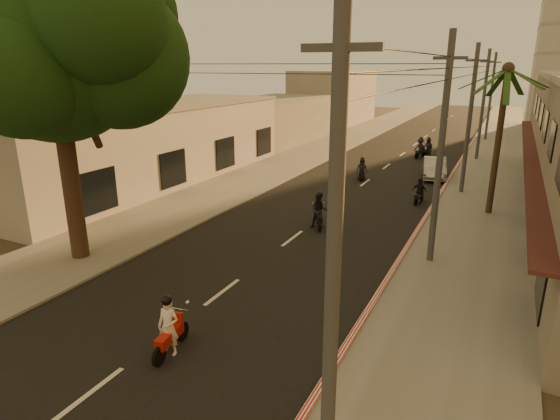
# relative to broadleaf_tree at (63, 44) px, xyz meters

# --- Properties ---
(ground) EXTENTS (160.00, 160.00, 0.00)m
(ground) POSITION_rel_broadleaf_tree_xyz_m (6.61, -2.14, -8.48)
(ground) COLOR #383023
(ground) RESTS_ON ground
(road) EXTENTS (10.00, 140.00, 0.02)m
(road) POSITION_rel_broadleaf_tree_xyz_m (6.61, 17.86, -8.47)
(road) COLOR black
(road) RESTS_ON ground
(sidewalk_right) EXTENTS (5.00, 140.00, 0.12)m
(sidewalk_right) POSITION_rel_broadleaf_tree_xyz_m (14.11, 17.86, -8.42)
(sidewalk_right) COLOR slate
(sidewalk_right) RESTS_ON ground
(sidewalk_left) EXTENTS (5.00, 140.00, 0.12)m
(sidewalk_left) POSITION_rel_broadleaf_tree_xyz_m (-0.89, 17.86, -8.42)
(sidewalk_left) COLOR slate
(sidewalk_left) RESTS_ON ground
(curb_stripe) EXTENTS (0.20, 60.00, 0.20)m
(curb_stripe) POSITION_rel_broadleaf_tree_xyz_m (11.71, 12.86, -8.38)
(curb_stripe) COLOR #B61813
(curb_stripe) RESTS_ON ground
(left_building) EXTENTS (8.20, 24.20, 5.20)m
(left_building) POSITION_rel_broadleaf_tree_xyz_m (-7.37, 11.86, -5.88)
(left_building) COLOR #A49D94
(left_building) RESTS_ON ground
(broadleaf_tree) EXTENTS (9.60, 8.70, 12.10)m
(broadleaf_tree) POSITION_rel_broadleaf_tree_xyz_m (0.00, 0.00, 0.00)
(broadleaf_tree) COLOR black
(broadleaf_tree) RESTS_ON ground
(palm_tree) EXTENTS (5.00, 5.00, 8.20)m
(palm_tree) POSITION_rel_broadleaf_tree_xyz_m (14.61, 13.86, -1.33)
(palm_tree) COLOR black
(palm_tree) RESTS_ON ground
(utility_poles) EXTENTS (1.20, 48.26, 9.00)m
(utility_poles) POSITION_rel_broadleaf_tree_xyz_m (12.81, 17.86, -1.94)
(utility_poles) COLOR #38383A
(utility_poles) RESTS_ON ground
(filler_left_near) EXTENTS (8.00, 14.00, 4.40)m
(filler_left_near) POSITION_rel_broadleaf_tree_xyz_m (-7.39, 31.86, -6.28)
(filler_left_near) COLOR #A49D94
(filler_left_near) RESTS_ON ground
(filler_left_far) EXTENTS (8.00, 14.00, 7.00)m
(filler_left_far) POSITION_rel_broadleaf_tree_xyz_m (-7.39, 49.86, -4.98)
(filler_left_far) COLOR #A49D94
(filler_left_far) RESTS_ON ground
(scooter_red) EXTENTS (0.80, 1.84, 1.82)m
(scooter_red) POSITION_rel_broadleaf_tree_xyz_m (7.32, -3.89, -7.67)
(scooter_red) COLOR black
(scooter_red) RESTS_ON ground
(scooter_mid_a) EXTENTS (1.38, 1.76, 1.87)m
(scooter_mid_a) POSITION_rel_broadleaf_tree_xyz_m (7.16, 7.82, -7.62)
(scooter_mid_a) COLOR black
(scooter_mid_a) RESTS_ON ground
(scooter_mid_b) EXTENTS (0.96, 1.60, 1.57)m
(scooter_mid_b) POSITION_rel_broadleaf_tree_xyz_m (10.81, 14.37, -7.77)
(scooter_mid_b) COLOR black
(scooter_mid_b) RESTS_ON ground
(scooter_far_a) EXTENTS (0.99, 1.64, 1.63)m
(scooter_far_a) POSITION_rel_broadleaf_tree_xyz_m (6.13, 18.55, -7.73)
(scooter_far_a) COLOR black
(scooter_far_a) RESTS_ON ground
(scooter_far_b) EXTENTS (1.47, 1.83, 1.85)m
(scooter_far_b) POSITION_rel_broadleaf_tree_xyz_m (8.32, 28.61, -7.63)
(scooter_far_b) COLOR black
(scooter_far_b) RESTS_ON ground
(parked_car) EXTENTS (3.03, 4.85, 1.42)m
(parked_car) POSITION_rel_broadleaf_tree_xyz_m (10.59, 21.53, -7.77)
(parked_car) COLOR #A7AAAF
(parked_car) RESTS_ON ground
(scooter_far_c) EXTENTS (0.89, 1.74, 1.71)m
(scooter_far_c) POSITION_rel_broadleaf_tree_xyz_m (8.80, 29.82, -7.71)
(scooter_far_c) COLOR black
(scooter_far_c) RESTS_ON ground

